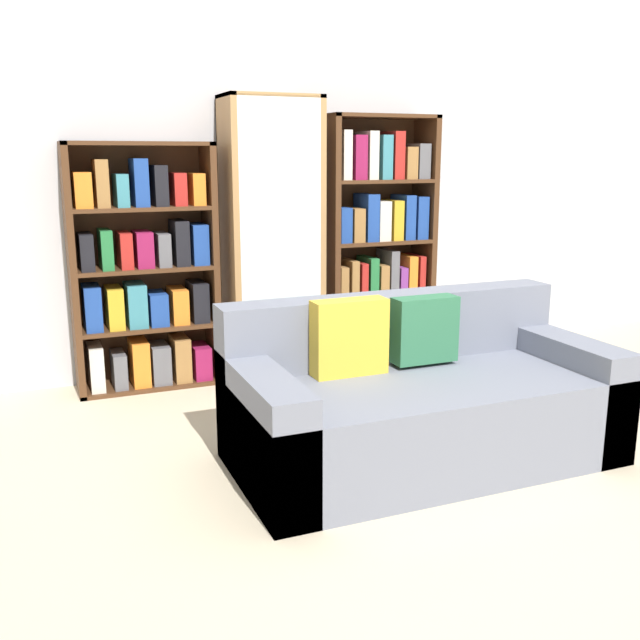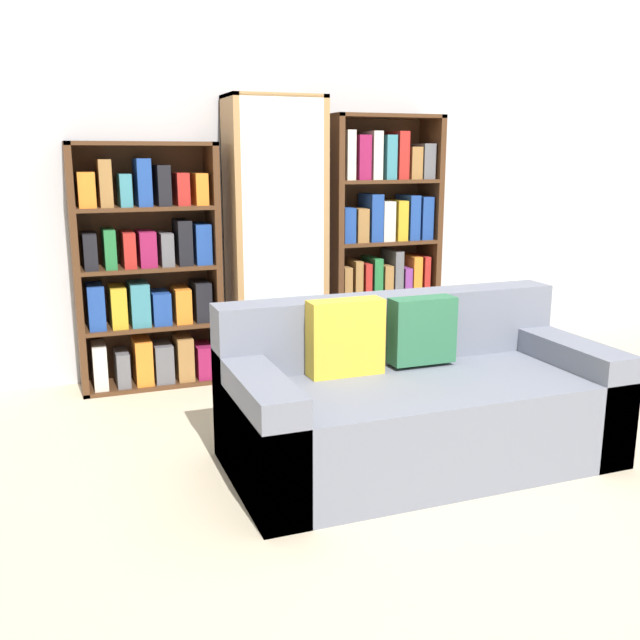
{
  "view_description": "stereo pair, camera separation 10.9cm",
  "coord_description": "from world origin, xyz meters",
  "px_view_note": "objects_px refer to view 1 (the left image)",
  "views": [
    {
      "loc": [
        -1.64,
        -2.24,
        1.44
      ],
      "look_at": [
        -0.17,
        1.35,
        0.54
      ],
      "focal_mm": 40.0,
      "sensor_mm": 36.0,
      "label": 1
    },
    {
      "loc": [
        -1.54,
        -2.28,
        1.44
      ],
      "look_at": [
        -0.17,
        1.35,
        0.54
      ],
      "focal_mm": 40.0,
      "sensor_mm": 36.0,
      "label": 2
    }
  ],
  "objects_px": {
    "couch": "(419,402)",
    "wine_bottle": "(339,358)",
    "display_cabinet": "(272,240)",
    "bookshelf_right": "(377,247)",
    "bookshelf_left": "(145,276)"
  },
  "relations": [
    {
      "from": "couch",
      "to": "wine_bottle",
      "type": "xyz_separation_m",
      "value": [
        0.14,
        1.26,
        -0.13
      ]
    },
    {
      "from": "wine_bottle",
      "to": "bookshelf_right",
      "type": "bearing_deg",
      "value": 38.95
    },
    {
      "from": "couch",
      "to": "bookshelf_right",
      "type": "relative_size",
      "value": 1.06
    },
    {
      "from": "couch",
      "to": "wine_bottle",
      "type": "bearing_deg",
      "value": 83.78
    },
    {
      "from": "display_cabinet",
      "to": "bookshelf_right",
      "type": "bearing_deg",
      "value": 1.17
    },
    {
      "from": "bookshelf_left",
      "to": "bookshelf_right",
      "type": "distance_m",
      "value": 1.61
    },
    {
      "from": "display_cabinet",
      "to": "wine_bottle",
      "type": "xyz_separation_m",
      "value": [
        0.33,
        -0.34,
        -0.74
      ]
    },
    {
      "from": "couch",
      "to": "bookshelf_right",
      "type": "bearing_deg",
      "value": 70.17
    },
    {
      "from": "display_cabinet",
      "to": "bookshelf_right",
      "type": "height_order",
      "value": "display_cabinet"
    },
    {
      "from": "couch",
      "to": "bookshelf_right",
      "type": "distance_m",
      "value": 1.8
    },
    {
      "from": "bookshelf_right",
      "to": "bookshelf_left",
      "type": "bearing_deg",
      "value": 179.97
    },
    {
      "from": "wine_bottle",
      "to": "couch",
      "type": "bearing_deg",
      "value": -96.22
    },
    {
      "from": "bookshelf_left",
      "to": "couch",
      "type": "bearing_deg",
      "value": -57.71
    },
    {
      "from": "couch",
      "to": "display_cabinet",
      "type": "height_order",
      "value": "display_cabinet"
    },
    {
      "from": "couch",
      "to": "wine_bottle",
      "type": "distance_m",
      "value": 1.27
    }
  ]
}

